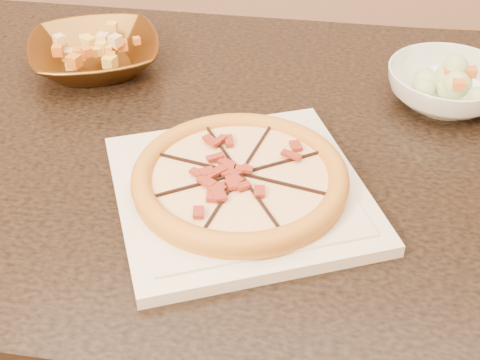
{
  "coord_description": "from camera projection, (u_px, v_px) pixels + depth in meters",
  "views": [
    {
      "loc": [
        0.04,
        -0.89,
        1.32
      ],
      "look_at": [
        -0.03,
        -0.2,
        0.78
      ],
      "focal_mm": 50.0,
      "sensor_mm": 36.0,
      "label": 1
    }
  ],
  "objects": [
    {
      "name": "dining_table",
      "position": [
        194.0,
        187.0,
        1.09
      ],
      "size": [
        1.39,
        0.93,
        0.75
      ],
      "color": "black",
      "rests_on": "floor"
    },
    {
      "name": "plate",
      "position": [
        240.0,
        191.0,
        0.9
      ],
      "size": [
        0.42,
        0.42,
        0.02
      ],
      "color": "beige",
      "rests_on": "dining_table"
    },
    {
      "name": "pizza",
      "position": [
        240.0,
        178.0,
        0.88
      ],
      "size": [
        0.29,
        0.29,
        0.03
      ],
      "color": "#AF7D2C",
      "rests_on": "plate"
    },
    {
      "name": "bronze_bowl",
      "position": [
        95.0,
        55.0,
        1.17
      ],
      "size": [
        0.29,
        0.29,
        0.06
      ],
      "primitive_type": "imported",
      "rotation": [
        0.0,
        0.0,
        0.33
      ],
      "color": "brown",
      "rests_on": "dining_table"
    },
    {
      "name": "mixed_dish",
      "position": [
        91.0,
        33.0,
        1.14
      ],
      "size": [
        0.1,
        0.11,
        0.03
      ],
      "color": "#DCB477",
      "rests_on": "bronze_bowl"
    },
    {
      "name": "salad_bowl",
      "position": [
        447.0,
        86.0,
        1.08
      ],
      "size": [
        0.23,
        0.23,
        0.06
      ],
      "primitive_type": "imported",
      "rotation": [
        0.0,
        0.0,
        0.21
      ],
      "color": "white",
      "rests_on": "dining_table"
    },
    {
      "name": "salad",
      "position": [
        451.0,
        60.0,
        1.05
      ],
      "size": [
        0.08,
        0.1,
        0.04
      ],
      "color": "#A4B678",
      "rests_on": "salad_bowl"
    }
  ]
}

